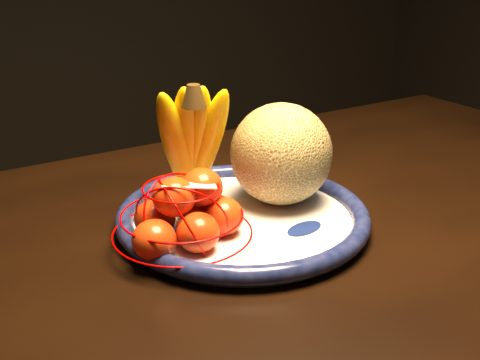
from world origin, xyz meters
name	(u,v)px	position (x,y,z in m)	size (l,w,h in m)	color
dining_table	(305,260)	(0.01, 0.03, 0.66)	(1.56, 1.04, 0.74)	black
fruit_bowl	(243,217)	(-0.09, 0.04, 0.75)	(0.37, 0.37, 0.03)	white
cantaloupe	(281,154)	(-0.02, 0.07, 0.83)	(0.16, 0.16, 0.16)	olive
banana_bunch	(192,138)	(-0.14, 0.12, 0.86)	(0.14, 0.14, 0.21)	#EFC300
mandarin_bag	(185,215)	(-0.19, 0.01, 0.79)	(0.21, 0.21, 0.12)	red
price_tag	(189,185)	(-0.19, 0.00, 0.84)	(0.07, 0.03, 0.00)	white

